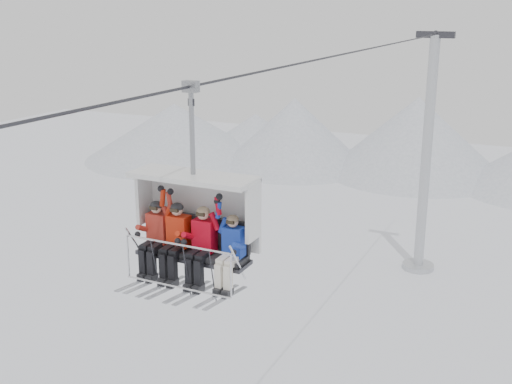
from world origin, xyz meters
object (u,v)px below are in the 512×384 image
at_px(skier_far_left, 156,235).
at_px(skier_center_left, 176,238).
at_px(skier_center_right, 202,242).
at_px(chairlift_carrier, 198,214).
at_px(skier_far_right, 231,249).
at_px(lift_tower_right, 425,173).

distance_m(skier_far_left, skier_center_left, 0.50).
distance_m(skier_far_left, skier_center_right, 1.11).
distance_m(chairlift_carrier, skier_far_right, 1.10).
distance_m(skier_center_right, skier_far_right, 0.66).
height_order(chairlift_carrier, skier_far_right, chairlift_carrier).
bearing_deg(skier_center_right, lift_tower_right, 90.61).
bearing_deg(lift_tower_right, skier_center_left, -90.78).
bearing_deg(skier_far_right, skier_center_left, 179.58).
relative_size(chairlift_carrier, skier_center_right, 2.29).
bearing_deg(skier_far_left, lift_tower_right, 88.08).
relative_size(skier_center_right, skier_far_right, 1.03).
distance_m(lift_tower_right, skier_far_right, 25.47).
distance_m(skier_center_left, skier_center_right, 0.61).
bearing_deg(lift_tower_right, skier_far_left, -91.92).
height_order(skier_far_left, skier_center_right, skier_center_right).
relative_size(lift_tower_right, chairlift_carrier, 3.38).
bearing_deg(skier_far_left, skier_center_left, 0.36).
bearing_deg(skier_far_left, chairlift_carrier, 20.02).
relative_size(skier_far_left, skier_far_right, 1.01).
distance_m(lift_tower_right, skier_far_left, 25.47).
bearing_deg(skier_center_left, skier_center_right, 0.00).
bearing_deg(skier_center_right, chairlift_carrier, 131.11).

